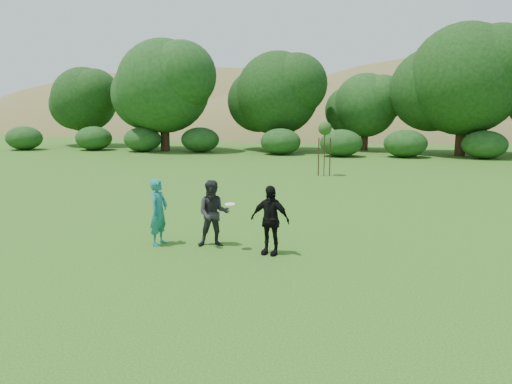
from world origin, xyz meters
TOP-DOWN VIEW (x-y plane):
  - ground at (0.00, 0.00)m, footprint 120.00×120.00m
  - player_teal at (-2.11, 0.58)m, footprint 0.49×0.69m
  - player_grey at (-0.65, 0.75)m, footprint 1.01×0.88m
  - player_black at (0.94, 0.37)m, footprint 1.09×0.63m
  - frisbee at (-0.12, 0.48)m, footprint 0.27×0.27m
  - sapling at (1.05, 14.91)m, footprint 0.70×0.70m
  - hillside at (-0.56, 68.45)m, footprint 150.00×72.00m
  - tree_row at (3.23, 28.68)m, footprint 53.92×10.38m

SIDE VIEW (x-z plane):
  - hillside at x=-0.56m, z-range -37.97..14.03m
  - ground at x=0.00m, z-range 0.00..0.00m
  - player_black at x=0.94m, z-range 0.00..1.75m
  - player_grey at x=-0.65m, z-range 0.00..1.77m
  - player_teal at x=-2.11m, z-range 0.00..1.78m
  - frisbee at x=-0.12m, z-range 1.18..1.22m
  - sapling at x=1.05m, z-range 0.99..3.84m
  - tree_row at x=3.23m, z-range 0.06..9.69m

